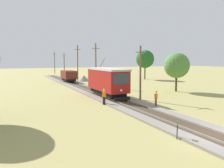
% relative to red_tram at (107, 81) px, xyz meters
% --- Properties ---
extents(ground_plane, '(260.00, 260.00, 0.00)m').
position_rel_red_tram_xyz_m(ground_plane, '(-0.00, -17.00, -2.19)').
color(ground_plane, '#9E9356').
extents(track_ballast, '(4.20, 120.00, 0.18)m').
position_rel_red_tram_xyz_m(track_ballast, '(-0.00, -17.00, -2.10)').
color(track_ballast, gray).
rests_on(track_ballast, ground).
extents(sleeper_bed, '(2.04, 120.00, 0.01)m').
position_rel_red_tram_xyz_m(sleeper_bed, '(-0.00, -17.00, -2.01)').
color(sleeper_bed, '#423323').
rests_on(sleeper_bed, track_ballast).
extents(rail_left, '(0.07, 120.00, 0.14)m').
position_rel_red_tram_xyz_m(rail_left, '(-0.72, -17.00, -1.94)').
color(rail_left, gray).
rests_on(rail_left, track_ballast).
extents(red_tram, '(2.60, 8.54, 4.79)m').
position_rel_red_tram_xyz_m(red_tram, '(0.00, 0.00, 0.00)').
color(red_tram, maroon).
rests_on(red_tram, rail_right).
extents(freight_car, '(2.40, 5.20, 2.31)m').
position_rel_red_tram_xyz_m(freight_car, '(-0.00, 20.70, -0.64)').
color(freight_car, maroon).
rests_on(freight_car, rail_right).
extents(utility_pole_near_tram, '(1.40, 0.36, 6.64)m').
position_rel_red_tram_xyz_m(utility_pole_near_tram, '(3.11, -3.12, 1.22)').
color(utility_pole_near_tram, brown).
rests_on(utility_pole_near_tram, ground).
extents(utility_pole_mid, '(1.40, 0.35, 8.00)m').
position_rel_red_tram_xyz_m(utility_pole_mid, '(3.11, 12.28, 1.90)').
color(utility_pole_mid, brown).
rests_on(utility_pole_mid, ground).
extents(utility_pole_far, '(1.40, 0.36, 8.36)m').
position_rel_red_tram_xyz_m(utility_pole_far, '(3.11, 24.33, 2.08)').
color(utility_pole_far, brown).
rests_on(utility_pole_far, ground).
extents(utility_pole_distant, '(1.40, 0.27, 6.94)m').
position_rel_red_tram_xyz_m(utility_pole_distant, '(3.11, 38.47, 1.37)').
color(utility_pole_distant, brown).
rests_on(utility_pole_distant, ground).
extents(utility_pole_horizon, '(1.40, 0.34, 7.86)m').
position_rel_red_tram_xyz_m(utility_pole_horizon, '(3.11, 53.70, 1.83)').
color(utility_pole_horizon, brown).
rests_on(utility_pole_horizon, ground).
extents(trackside_signal_marker, '(0.21, 0.21, 1.18)m').
position_rel_red_tram_xyz_m(trackside_signal_marker, '(-2.20, -15.84, -1.53)').
color(trackside_signal_marker, black).
rests_on(trackside_signal_marker, ground).
extents(gravel_pile, '(2.75, 2.75, 1.33)m').
position_rel_red_tram_xyz_m(gravel_pile, '(4.09, 22.67, -1.53)').
color(gravel_pile, gray).
rests_on(gravel_pile, ground).
extents(track_worker, '(0.45, 0.42, 1.78)m').
position_rel_red_tram_xyz_m(track_worker, '(2.27, -7.55, -1.21)').
color(track_worker, '#38332D').
rests_on(track_worker, ground).
extents(second_worker, '(0.45, 0.43, 1.78)m').
position_rel_red_tram_xyz_m(second_worker, '(-2.18, -4.13, -1.21)').
color(second_worker, black).
rests_on(second_worker, ground).
extents(tree_left_near, '(4.56, 4.56, 7.43)m').
position_rel_red_tram_xyz_m(tree_left_near, '(19.65, 20.91, 2.94)').
color(tree_left_near, '#4C3823').
rests_on(tree_left_near, ground).
extents(tree_right_far, '(3.92, 3.92, 6.03)m').
position_rel_red_tram_xyz_m(tree_right_far, '(12.01, 0.54, 1.86)').
color(tree_right_far, '#4C3823').
rests_on(tree_right_far, ground).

